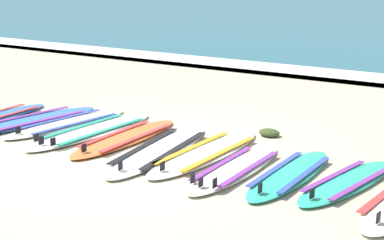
# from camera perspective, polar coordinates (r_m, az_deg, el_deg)

# --- Properties ---
(ground_plane) EXTENTS (80.00, 80.00, 0.00)m
(ground_plane) POSITION_cam_1_polar(r_m,az_deg,el_deg) (7.88, -5.69, -3.34)
(ground_plane) COLOR #B7AD93
(wave_foam_strip) EXTENTS (80.00, 1.12, 0.11)m
(wave_foam_strip) POSITION_cam_1_polar(r_m,az_deg,el_deg) (13.73, 12.10, 4.50)
(wave_foam_strip) COLOR white
(wave_foam_strip) RESTS_ON ground
(surfboard_0) EXTENTS (0.55, 1.94, 0.18)m
(surfboard_0) POSITION_cam_1_polar(r_m,az_deg,el_deg) (10.21, -18.35, 0.41)
(surfboard_0) COLOR #3875CC
(surfboard_0) RESTS_ON ground
(surfboard_1) EXTENTS (1.04, 2.57, 0.18)m
(surfboard_1) POSITION_cam_1_polar(r_m,az_deg,el_deg) (9.72, -15.62, -0.08)
(surfboard_1) COLOR #3875CC
(surfboard_1) RESTS_ON ground
(surfboard_2) EXTENTS (0.91, 2.38, 0.18)m
(surfboard_2) POSITION_cam_1_polar(r_m,az_deg,el_deg) (9.41, -12.17, -0.34)
(surfboard_2) COLOR silver
(surfboard_2) RESTS_ON ground
(surfboard_3) EXTENTS (0.78, 2.56, 0.18)m
(surfboard_3) POSITION_cam_1_polar(r_m,az_deg,el_deg) (8.92, -9.82, -1.07)
(surfboard_3) COLOR white
(surfboard_3) RESTS_ON ground
(surfboard_4) EXTENTS (0.60, 2.32, 0.18)m
(surfboard_4) POSITION_cam_1_polar(r_m,az_deg,el_deg) (8.49, -6.55, -1.76)
(surfboard_4) COLOR orange
(surfboard_4) RESTS_ON ground
(surfboard_5) EXTENTS (0.95, 2.63, 0.18)m
(surfboard_5) POSITION_cam_1_polar(r_m,az_deg,el_deg) (7.90, -3.20, -2.96)
(surfboard_5) COLOR white
(surfboard_5) RESTS_ON ground
(surfboard_6) EXTENTS (0.72, 2.49, 0.18)m
(surfboard_6) POSITION_cam_1_polar(r_m,az_deg,el_deg) (7.77, 1.40, -3.26)
(surfboard_6) COLOR white
(surfboard_6) RESTS_ON ground
(surfboard_7) EXTENTS (0.53, 2.13, 0.18)m
(surfboard_7) POSITION_cam_1_polar(r_m,az_deg,el_deg) (7.20, 4.33, -4.80)
(surfboard_7) COLOR silver
(surfboard_7) RESTS_ON ground
(surfboard_8) EXTENTS (0.54, 2.09, 0.18)m
(surfboard_8) POSITION_cam_1_polar(r_m,az_deg,el_deg) (7.09, 9.67, -5.30)
(surfboard_8) COLOR #2DB793
(surfboard_8) RESTS_ON ground
(surfboard_9) EXTENTS (0.86, 2.04, 0.18)m
(surfboard_9) POSITION_cam_1_polar(r_m,az_deg,el_deg) (6.97, 15.10, -5.95)
(surfboard_9) COLOR #2DB793
(surfboard_9) RESTS_ON ground
(seaweed_clump_near_shoreline) EXTENTS (0.32, 0.26, 0.11)m
(seaweed_clump_near_shoreline) POSITION_cam_1_polar(r_m,az_deg,el_deg) (8.71, 7.65, -1.24)
(seaweed_clump_near_shoreline) COLOR #384723
(seaweed_clump_near_shoreline) RESTS_ON ground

